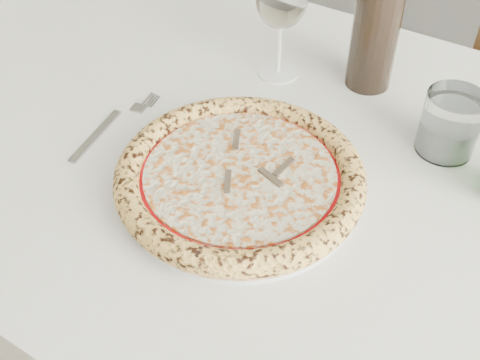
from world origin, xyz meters
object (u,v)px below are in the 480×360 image
at_px(dining_table, 282,198).
at_px(wine_bottle, 379,12).
at_px(wine_glass, 282,2).
at_px(tumbler, 449,127).
at_px(pizza, 240,176).
at_px(plate, 240,186).

height_order(dining_table, wine_bottle, wine_bottle).
height_order(wine_glass, tumbler, wine_glass).
height_order(pizza, wine_bottle, wine_bottle).
bearing_deg(tumbler, pizza, -124.36).
distance_m(pizza, wine_bottle, 0.34).
bearing_deg(wine_glass, dining_table, -50.85).
bearing_deg(dining_table, wine_bottle, 89.52).
relative_size(plate, pizza, 0.95).
xyz_separation_m(dining_table, wine_bottle, (0.00, 0.22, 0.21)).
bearing_deg(tumbler, wine_glass, 178.52).
height_order(plate, wine_glass, wine_glass).
bearing_deg(pizza, wine_glass, 116.32).
xyz_separation_m(tumbler, wine_bottle, (-0.17, 0.08, 0.09)).
bearing_deg(dining_table, wine_glass, 129.15).
height_order(tumbler, wine_bottle, wine_bottle).
bearing_deg(pizza, wine_bottle, 89.67).
height_order(plate, tumbler, tumbler).
bearing_deg(wine_bottle, tumbler, -24.21).
distance_m(pizza, wine_glass, 0.30).
xyz_separation_m(wine_glass, tumbler, (0.30, -0.01, -0.09)).
xyz_separation_m(dining_table, tumbler, (0.17, 0.15, 0.13)).
relative_size(dining_table, wine_bottle, 5.16).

